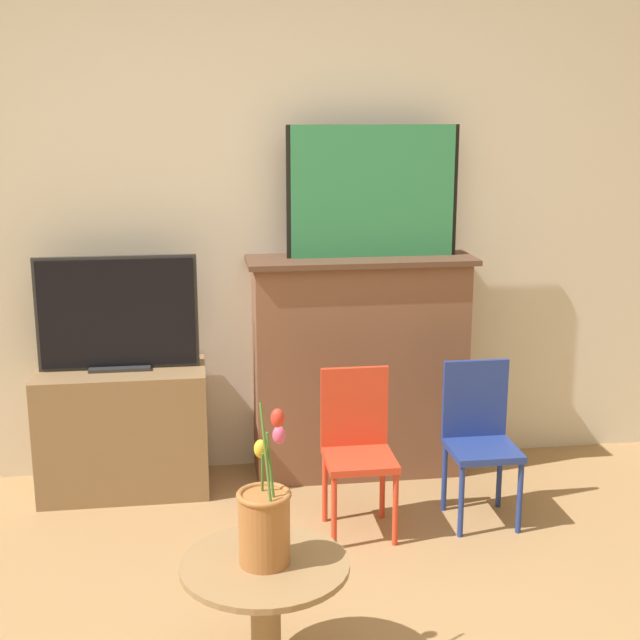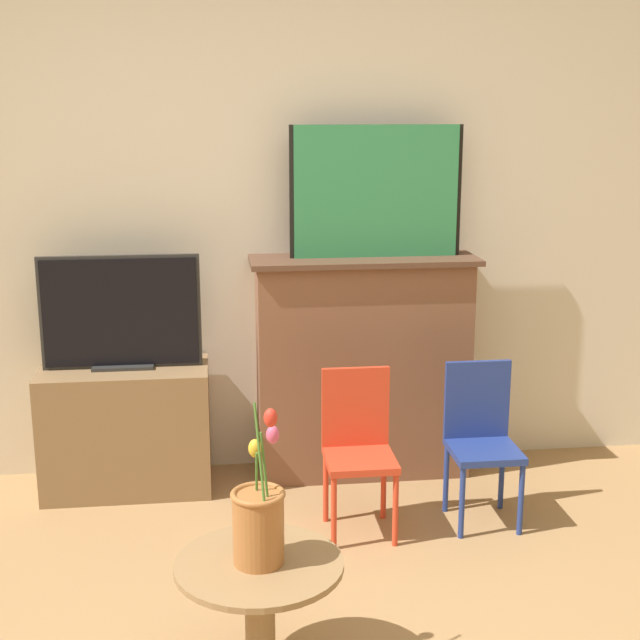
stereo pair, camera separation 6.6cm
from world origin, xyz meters
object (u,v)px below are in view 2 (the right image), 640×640
(painting, at_px, (376,192))
(tv_monitor, at_px, (121,314))
(chair_blue, at_px, (481,434))
(chair_red, at_px, (358,442))
(vase_tulips, at_px, (259,521))

(painting, xyz_separation_m, tv_monitor, (-1.19, -0.06, -0.53))
(tv_monitor, distance_m, chair_blue, 1.70)
(chair_red, relative_size, chair_blue, 1.00)
(tv_monitor, xyz_separation_m, vase_tulips, (0.54, -1.56, -0.29))
(vase_tulips, bearing_deg, tv_monitor, 109.01)
(painting, xyz_separation_m, chair_blue, (0.37, -0.57, -0.99))
(chair_blue, bearing_deg, vase_tulips, -134.09)
(chair_red, bearing_deg, vase_tulips, -114.91)
(tv_monitor, relative_size, vase_tulips, 1.37)
(tv_monitor, height_order, vase_tulips, tv_monitor)
(painting, bearing_deg, tv_monitor, -176.98)
(tv_monitor, distance_m, vase_tulips, 1.68)
(tv_monitor, bearing_deg, chair_blue, -18.19)
(chair_red, bearing_deg, painting, 73.84)
(tv_monitor, relative_size, chair_red, 1.04)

